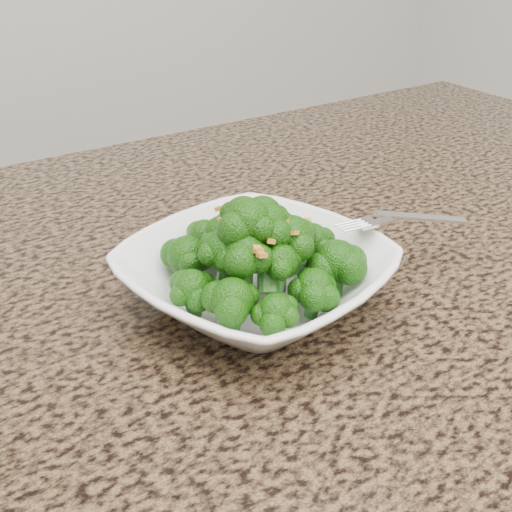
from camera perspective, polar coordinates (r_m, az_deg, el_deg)
granite_counter at (r=0.54m, az=-2.66°, el=-9.50°), size 1.64×1.04×0.03m
bowl at (r=0.57m, az=0.00°, el=-1.96°), size 0.27×0.27×0.06m
broccoli_pile at (r=0.54m, az=0.00°, el=3.60°), size 0.20×0.20×0.07m
garlic_topping at (r=0.53m, az=0.00°, el=7.22°), size 0.12×0.12×0.01m
fork at (r=0.61m, az=11.38°, el=3.09°), size 0.17×0.07×0.01m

